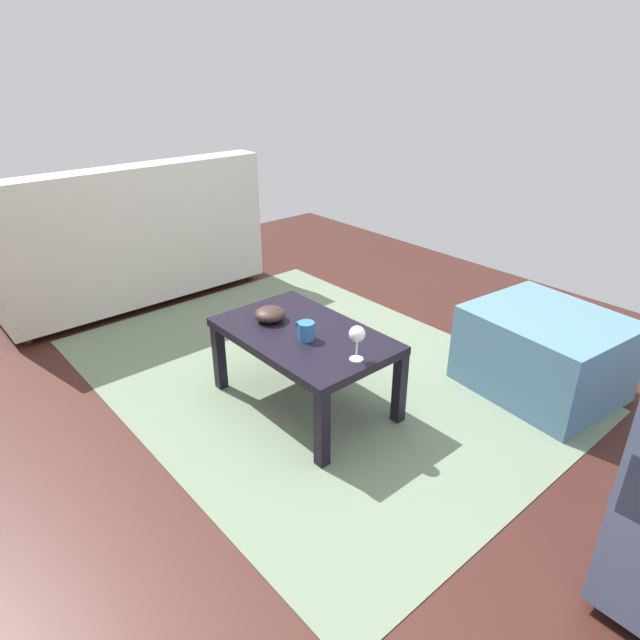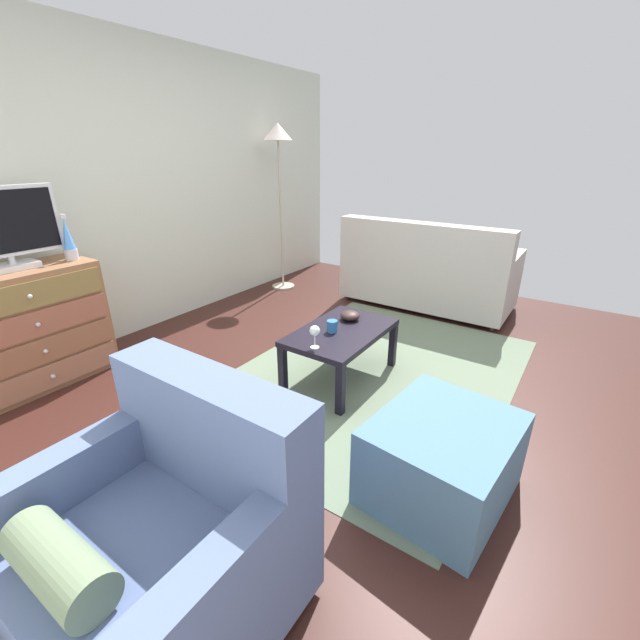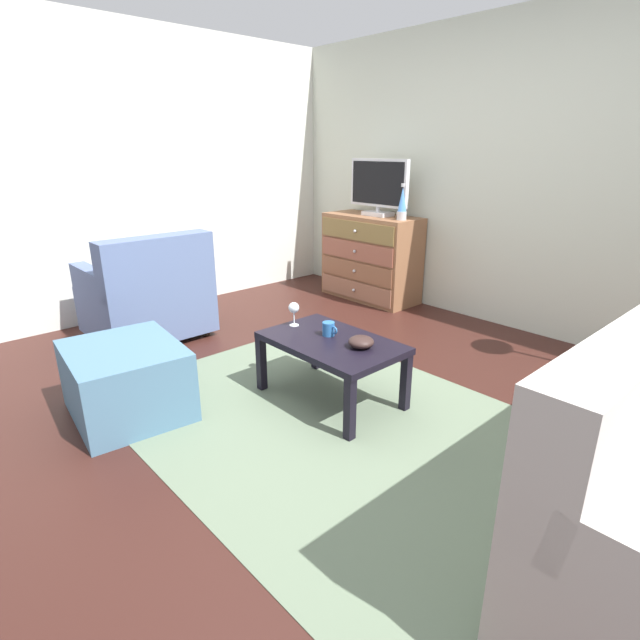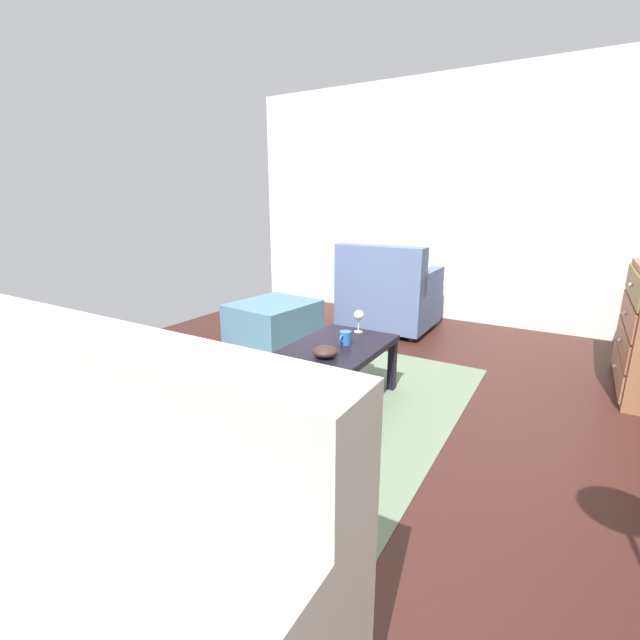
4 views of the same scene
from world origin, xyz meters
TOP-DOWN VIEW (x-y plane):
  - ground_plane at (0.00, 0.00)m, footprint 5.56×4.74m
  - wall_plain_left at (-2.54, 0.00)m, footprint 0.12×4.74m
  - area_rug at (0.20, -0.20)m, footprint 2.60×1.90m
  - coffee_table at (-0.00, -0.00)m, footprint 0.85×0.53m
  - wine_glass at (-0.35, -0.01)m, footprint 0.07×0.07m
  - mug at (-0.06, 0.04)m, footprint 0.11×0.08m
  - bowl_decorative at (0.20, 0.04)m, footprint 0.15×0.15m
  - couch_large at (1.87, 0.06)m, footprint 0.85×1.76m
  - armchair at (-1.78, -0.36)m, footprint 0.80×0.87m
  - ottoman at (-0.69, -1.00)m, footprint 0.76×0.67m

SIDE VIEW (x-z plane):
  - ground_plane at x=0.00m, z-range -0.05..0.00m
  - area_rug at x=0.20m, z-range 0.00..0.01m
  - ottoman at x=-0.69m, z-range 0.00..0.42m
  - coffee_table at x=0.00m, z-range 0.15..0.55m
  - armchair at x=-1.78m, z-range -0.08..0.79m
  - couch_large at x=1.87m, z-range -0.11..0.84m
  - bowl_decorative at x=0.20m, z-range 0.40..0.47m
  - mug at x=-0.06m, z-range 0.40..0.48m
  - wine_glass at x=-0.35m, z-range 0.44..0.59m
  - wall_plain_left at x=-2.54m, z-range 0.00..2.52m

